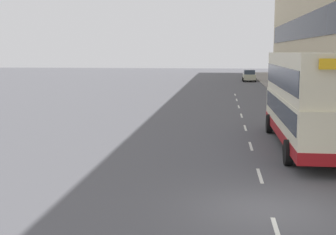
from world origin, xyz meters
The scene contains 12 objects.
ground_plane centered at (0.00, 0.00, 0.00)m, with size 220.00×220.00×0.00m, color #515156.
pavement centered at (6.50, 38.50, 0.07)m, with size 5.00×93.00×0.14m.
lane_mark_0 centered at (0.00, -1.58, 0.01)m, with size 0.12×2.00×0.01m.
lane_mark_1 centered at (0.00, 3.67, 0.01)m, with size 0.12×2.00×0.01m.
lane_mark_2 centered at (0.00, 8.91, 0.01)m, with size 0.12×2.00×0.01m.
lane_mark_3 centered at (0.00, 14.16, 0.01)m, with size 0.12×2.00×0.01m.
lane_mark_4 centered at (0.00, 19.41, 0.01)m, with size 0.12×2.00×0.01m.
lane_mark_5 centered at (0.00, 24.66, 0.01)m, with size 0.12×2.00×0.01m.
lane_mark_6 centered at (0.00, 29.90, 0.01)m, with size 0.12×2.00×0.01m.
lane_mark_7 centered at (0.00, 35.15, 0.01)m, with size 0.12×2.00×0.01m.
double_decker_bus_near centered at (2.48, 8.87, 2.29)m, with size 2.85×11.33×4.30m.
car_0 centered at (2.65, 57.09, 0.84)m, with size 1.91×4.58×1.69m.
Camera 1 is at (-1.40, -12.66, 4.35)m, focal length 50.00 mm.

